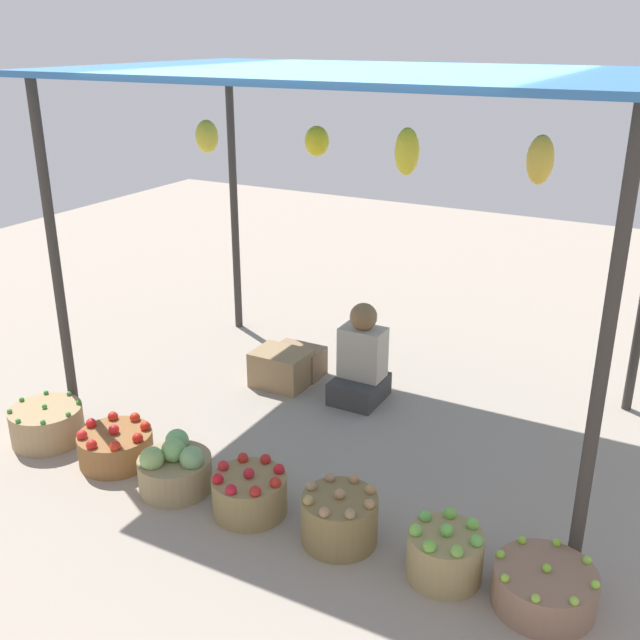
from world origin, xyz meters
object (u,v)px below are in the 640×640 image
basket_limes (544,588)px  wooden_crate_stacked_rear (281,368)px  basket_red_tomatoes (116,446)px  basket_cabbages (175,468)px  wooden_crate_near_vendor (299,361)px  basket_potatoes (339,518)px  basket_red_apples (250,493)px  vendor_person (361,363)px  basket_green_chilies (47,424)px  basket_green_apples (445,554)px

basket_limes → wooden_crate_stacked_rear: 2.86m
basket_red_tomatoes → basket_cabbages: 0.55m
wooden_crate_near_vendor → basket_potatoes: bearing=-54.1°
wooden_crate_stacked_rear → basket_red_apples: bearing=-65.0°
basket_cabbages → wooden_crate_stacked_rear: 1.58m
basket_red_apples → basket_limes: 1.72m
basket_cabbages → wooden_crate_near_vendor: (-0.15, 1.81, -0.02)m
vendor_person → basket_cabbages: (-0.49, -1.67, -0.15)m
basket_limes → basket_red_apples: bearing=-178.4°
vendor_person → basket_potatoes: (0.65, -1.63, -0.15)m
basket_green_chilies → basket_red_apples: bearing=-0.7°
wooden_crate_near_vendor → wooden_crate_stacked_rear: wooden_crate_stacked_rear is taller
basket_green_chilies → basket_limes: size_ratio=0.97×
basket_cabbages → basket_green_chilies: bearing=177.9°
basket_red_tomatoes → basket_limes: 2.81m
wooden_crate_stacked_rear → wooden_crate_near_vendor: bearing=83.5°
basket_green_chilies → wooden_crate_near_vendor: bearing=60.3°
basket_limes → basket_cabbages: bearing=-178.2°
basket_potatoes → wooden_crate_stacked_rear: bearing=130.6°
basket_green_apples → wooden_crate_near_vendor: bearing=136.9°
basket_cabbages → basket_red_apples: (0.54, 0.02, -0.02)m
basket_cabbages → vendor_person: bearing=73.7°
basket_potatoes → wooden_crate_stacked_rear: (-1.31, 1.53, -0.00)m
basket_limes → basket_red_tomatoes: bearing=-179.9°
vendor_person → basket_cabbages: bearing=-106.3°
basket_red_apples → basket_green_apples: basket_green_apples is taller
basket_red_tomatoes → basket_cabbages: bearing=-6.5°
basket_limes → vendor_person: bearing=138.0°
basket_limes → wooden_crate_near_vendor: bearing=144.1°
basket_green_chilies → wooden_crate_stacked_rear: 1.82m
basket_cabbages → basket_limes: basket_cabbages is taller
wooden_crate_near_vendor → wooden_crate_stacked_rear: (-0.03, -0.25, 0.02)m
vendor_person → basket_limes: 2.39m
basket_potatoes → wooden_crate_stacked_rear: basket_potatoes is taller
basket_limes → wooden_crate_stacked_rear: wooden_crate_stacked_rear is taller
basket_green_chilies → wooden_crate_stacked_rear: size_ratio=1.14×
vendor_person → basket_red_tomatoes: bearing=-122.9°
vendor_person → wooden_crate_near_vendor: bearing=166.9°
basket_green_apples → wooden_crate_near_vendor: (-1.90, 1.78, -0.02)m
basket_red_tomatoes → wooden_crate_stacked_rear: 1.55m
basket_red_tomatoes → basket_cabbages: size_ratio=1.07×
basket_green_chilies → basket_red_tomatoes: 0.61m
basket_red_tomatoes → wooden_crate_near_vendor: (0.40, 1.75, 0.01)m
basket_red_apples → wooden_crate_stacked_rear: 1.71m
basket_green_chilies → basket_cabbages: basket_cabbages is taller
basket_limes → basket_potatoes: bearing=-178.3°
basket_green_apples → basket_red_apples: bearing=-179.4°
basket_green_apples → vendor_person: bearing=127.8°
wooden_crate_near_vendor → vendor_person: bearing=-13.1°
basket_green_apples → wooden_crate_stacked_rear: bearing=141.5°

